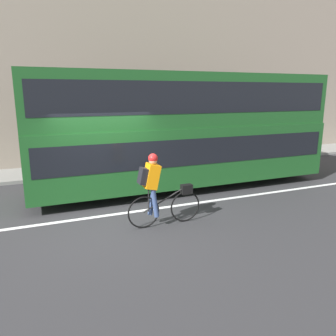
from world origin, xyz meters
TOP-DOWN VIEW (x-y plane):
  - ground_plane at (0.00, 0.00)m, footprint 80.00×80.00m
  - road_center_line at (0.00, 0.22)m, footprint 50.00×0.14m
  - sidewalk_curb at (0.00, 5.23)m, footprint 60.00×2.06m
  - building_facade at (0.00, 6.41)m, footprint 60.00×0.30m
  - bus at (2.72, 1.92)m, footprint 9.30×2.46m
  - cyclist_on_bike at (0.87, -0.85)m, footprint 1.77×0.32m
  - trash_bin at (7.38, 5.13)m, footprint 0.52×0.52m
  - street_sign_post at (-0.19, 5.12)m, footprint 0.36×0.09m

SIDE VIEW (x-z plane):
  - ground_plane at x=0.00m, z-range 0.00..0.00m
  - road_center_line at x=0.00m, z-range 0.00..0.01m
  - sidewalk_curb at x=0.00m, z-range 0.00..0.12m
  - trash_bin at x=7.38m, z-range 0.12..1.09m
  - cyclist_on_bike at x=0.87m, z-range 0.06..1.75m
  - street_sign_post at x=-0.19m, z-range 0.27..2.98m
  - bus at x=2.72m, z-range 0.19..3.74m
  - building_facade at x=0.00m, z-range 0.00..9.81m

